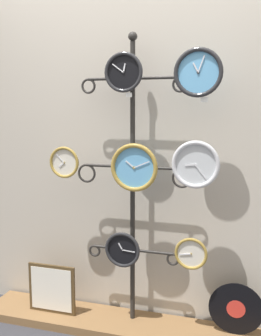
{
  "coord_description": "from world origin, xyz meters",
  "views": [
    {
      "loc": [
        0.75,
        -2.12,
        1.55
      ],
      "look_at": [
        0.0,
        0.36,
        1.16
      ],
      "focal_mm": 42.0,
      "sensor_mm": 36.0,
      "label": 1
    }
  ],
  "objects": [
    {
      "name": "price_tag_upper",
      "position": [
        -0.0,
        0.32,
        1.64
      ],
      "size": [
        0.04,
        0.0,
        0.03
      ],
      "color": "white"
    },
    {
      "name": "price_tag_mid",
      "position": [
        0.48,
        0.31,
        1.61
      ],
      "size": [
        0.04,
        0.0,
        0.03
      ],
      "color": "white"
    },
    {
      "name": "clock_middle_right",
      "position": [
        0.44,
        0.3,
        1.21
      ],
      "size": [
        0.3,
        0.04,
        0.3
      ],
      "color": "silver"
    },
    {
      "name": "clock_middle_center",
      "position": [
        0.04,
        0.31,
        1.17
      ],
      "size": [
        0.32,
        0.04,
        0.32
      ],
      "color": "#60A8DB"
    },
    {
      "name": "clock_bottom_center",
      "position": [
        -0.05,
        0.32,
        0.6
      ],
      "size": [
        0.25,
        0.04,
        0.25
      ],
      "color": "black"
    },
    {
      "name": "clock_top_right",
      "position": [
        0.44,
        0.31,
        1.77
      ],
      "size": [
        0.3,
        0.04,
        0.3
      ],
      "color": "#60A8DB"
    },
    {
      "name": "picture_frame",
      "position": [
        -0.59,
        0.31,
        0.24
      ],
      "size": [
        0.37,
        0.02,
        0.37
      ],
      "color": "#4C381E",
      "rests_on": "low_shelf"
    },
    {
      "name": "display_stand",
      "position": [
        0.0,
        0.41,
        0.72
      ],
      "size": [
        0.81,
        0.35,
        2.05
      ],
      "color": "#282623",
      "rests_on": "ground_plane"
    },
    {
      "name": "shop_wall",
      "position": [
        0.0,
        0.57,
        1.4
      ],
      "size": [
        4.4,
        0.04,
        2.8
      ],
      "color": "#BCB2A3",
      "rests_on": "ground_plane"
    },
    {
      "name": "low_shelf",
      "position": [
        0.0,
        0.35,
        0.03
      ],
      "size": [
        2.2,
        0.36,
        0.06
      ],
      "color": "brown",
      "rests_on": "ground_plane"
    },
    {
      "name": "vinyl_record",
      "position": [
        0.72,
        0.41,
        0.24
      ],
      "size": [
        0.36,
        0.01,
        0.36
      ],
      "color": "black",
      "rests_on": "low_shelf"
    },
    {
      "name": "clock_top_center",
      "position": [
        -0.04,
        0.33,
        1.78
      ],
      "size": [
        0.26,
        0.04,
        0.26
      ],
      "color": "black"
    },
    {
      "name": "clock_middle_left",
      "position": [
        -0.46,
        0.31,
        1.19
      ],
      "size": [
        0.22,
        0.04,
        0.22
      ],
      "color": "silver"
    },
    {
      "name": "clock_bottom_right",
      "position": [
        0.42,
        0.33,
        0.62
      ],
      "size": [
        0.22,
        0.04,
        0.22
      ],
      "color": "silver"
    }
  ]
}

